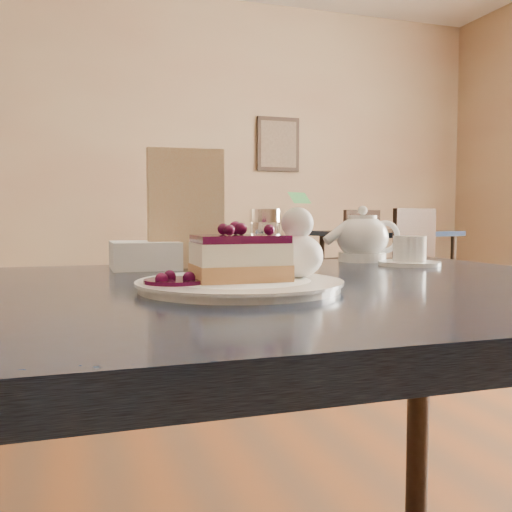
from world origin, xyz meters
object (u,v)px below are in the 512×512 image
object	(u,v)px
main_table	(230,341)
cheesecake_slice	(240,258)
tea_set	(371,242)
dessert_plate	(240,285)
bg_table_far_right	(384,313)

from	to	relation	value
main_table	cheesecake_slice	size ratio (longest dim) A/B	10.00
main_table	cheesecake_slice	xyz separation A→B (m)	(-0.00, -0.05, 0.12)
cheesecake_slice	tea_set	xyz separation A→B (m)	(0.40, 0.35, 0.00)
main_table	cheesecake_slice	distance (m)	0.13
main_table	cheesecake_slice	bearing A→B (deg)	-90.00
tea_set	cheesecake_slice	bearing A→B (deg)	-138.50
tea_set	main_table	bearing A→B (deg)	-142.89
dessert_plate	bg_table_far_right	world-z (taller)	dessert_plate
tea_set	bg_table_far_right	bearing A→B (deg)	58.50
dessert_plate	cheesecake_slice	size ratio (longest dim) A/B	2.18
cheesecake_slice	tea_set	world-z (taller)	tea_set
cheesecake_slice	tea_set	distance (m)	0.53
cheesecake_slice	bg_table_far_right	xyz separation A→B (m)	(2.23, 3.35, -0.74)
main_table	bg_table_far_right	size ratio (longest dim) A/B	0.68
dessert_plate	tea_set	world-z (taller)	tea_set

